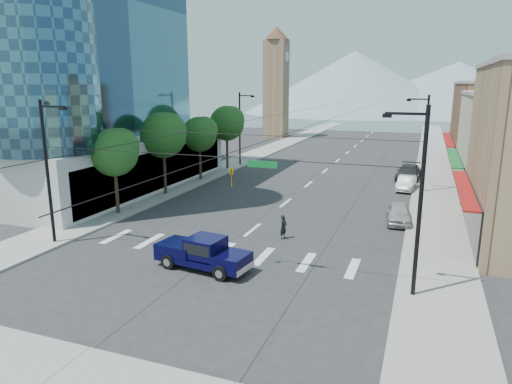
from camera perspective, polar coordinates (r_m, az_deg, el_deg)
ground at (r=26.63m, az=-5.08°, el=-8.48°), size 160.00×160.00×0.00m
sidewalk_left at (r=67.04m, az=0.30°, el=4.84°), size 4.00×120.00×0.15m
sidewalk_right at (r=63.06m, az=21.28°, el=3.40°), size 4.00×120.00×0.15m
sidewalk_cross at (r=17.80m, az=-23.09°, el=-21.14°), size 28.00×4.00×0.15m
office_tower at (r=51.96m, az=-26.44°, el=17.00°), size 29.50×27.00×30.00m
shop_far at (r=63.16m, az=28.97°, el=7.19°), size 12.00×18.00×10.00m
clock_tower at (r=88.60m, az=2.53°, el=13.71°), size 4.80×4.80×20.40m
mountain_left at (r=174.22m, az=12.21°, el=13.29°), size 80.00×80.00×22.00m
mountain_right at (r=182.53m, az=23.82°, el=11.84°), size 90.00×90.00×18.00m
tree_near at (r=36.15m, az=-17.09°, el=4.95°), size 3.65×3.64×6.71m
tree_midnear at (r=41.80m, az=-11.33°, el=7.14°), size 4.09×4.09×7.52m
tree_midfar at (r=47.93m, az=-6.90°, el=7.32°), size 3.65×3.64×6.71m
tree_far at (r=54.17m, az=-3.50°, el=8.70°), size 4.09×4.09×7.52m
signal_rig at (r=24.33m, az=-5.90°, el=0.86°), size 21.80×0.20×9.00m
lamp_pole_nw at (r=56.73m, az=-1.92°, el=8.26°), size 2.00×0.25×9.00m
lamp_pole_ne at (r=44.56m, az=20.24°, el=6.11°), size 2.00×0.25×9.00m
pickup_truck at (r=25.21m, az=-6.69°, el=-7.48°), size 5.60×2.65×1.83m
pedestrian at (r=29.90m, az=3.45°, el=-4.37°), size 0.54×0.67×1.61m
parked_car_near at (r=34.85m, az=17.42°, el=-2.56°), size 2.08×4.35×1.43m
parked_car_mid at (r=45.99m, az=18.26°, el=1.08°), size 1.80×4.30×1.38m
parked_car_far at (r=50.90m, az=18.52°, el=2.32°), size 2.64×5.75×1.63m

